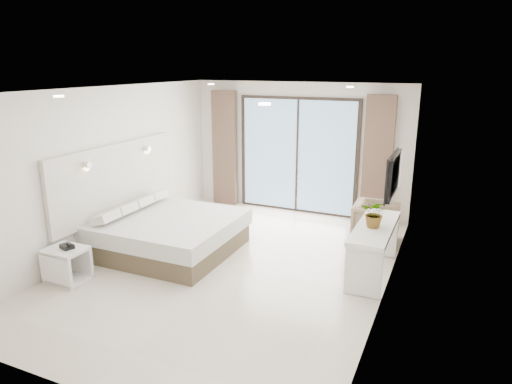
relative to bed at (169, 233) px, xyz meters
The scene contains 8 objects.
ground 1.29m from the bed, ahead, with size 6.20×6.20×0.00m, color beige.
room_shell 1.77m from the bed, 31.30° to the left, with size 4.62×6.22×2.72m.
bed is the anchor object (origin of this frame).
nightstand 1.69m from the bed, 114.75° to the right, with size 0.56×0.46×0.50m.
phone 1.68m from the bed, 113.81° to the right, with size 0.18×0.14×0.06m, color black.
console_desk 3.33m from the bed, ahead, with size 0.52×1.66×0.77m.
plant 3.37m from the bed, ahead, with size 0.38×0.42×0.33m, color #33662D.
armchair 3.61m from the bed, 30.90° to the left, with size 0.75×0.71×0.78m, color #967962.
Camera 1 is at (2.99, -5.80, 3.05)m, focal length 32.00 mm.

